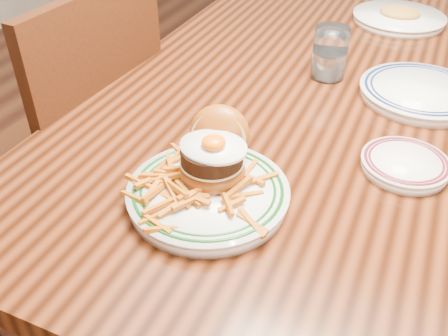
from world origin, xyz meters
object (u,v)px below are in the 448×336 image
at_px(table, 292,114).
at_px(side_plate, 405,164).
at_px(chair_left, 78,148).
at_px(main_plate, 210,178).

bearing_deg(table, side_plate, -41.37).
relative_size(chair_left, side_plate, 6.05).
bearing_deg(side_plate, table, 122.95).
height_order(table, main_plate, main_plate).
relative_size(chair_left, main_plate, 3.33).
distance_m(chair_left, side_plate, 0.88).
distance_m(table, main_plate, 0.48).
height_order(chair_left, side_plate, chair_left).
relative_size(main_plate, side_plate, 1.82).
height_order(chair_left, main_plate, chair_left).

